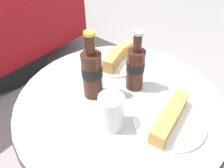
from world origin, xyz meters
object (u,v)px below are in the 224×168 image
drinking_glass (111,113)px  lunch_plate_far (169,119)px  cola_bottle_right (136,68)px  bistro_table (119,128)px  lunch_plate_near (117,59)px  cola_bottle_left (92,72)px

drinking_glass → lunch_plate_far: (0.12, -0.14, -0.04)m
cola_bottle_right → drinking_glass: cola_bottle_right is taller
bistro_table → lunch_plate_far: lunch_plate_far is taller
cola_bottle_right → lunch_plate_near: size_ratio=0.97×
bistro_table → lunch_plate_near: bearing=41.3°
bistro_table → cola_bottle_right: 0.28m
cola_bottle_left → cola_bottle_right: size_ratio=1.09×
lunch_plate_near → cola_bottle_right: bearing=-118.6°
bistro_table → lunch_plate_near: 0.30m
cola_bottle_left → cola_bottle_right: bearing=-36.5°
lunch_plate_far → cola_bottle_right: bearing=67.2°
drinking_glass → lunch_plate_near: (0.29, 0.20, -0.04)m
cola_bottle_left → lunch_plate_near: size_ratio=1.06×
drinking_glass → cola_bottle_right: bearing=13.5°
drinking_glass → cola_bottle_left: bearing=63.8°
cola_bottle_right → drinking_glass: (-0.20, -0.05, -0.04)m
bistro_table → drinking_glass: drinking_glass is taller
cola_bottle_left → drinking_glass: bearing=-116.2°
lunch_plate_near → drinking_glass: bearing=-144.6°
bistro_table → lunch_plate_far: (0.01, -0.19, 0.19)m
lunch_plate_near → bistro_table: bearing=-138.7°
bistro_table → cola_bottle_right: (0.09, -0.00, 0.26)m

